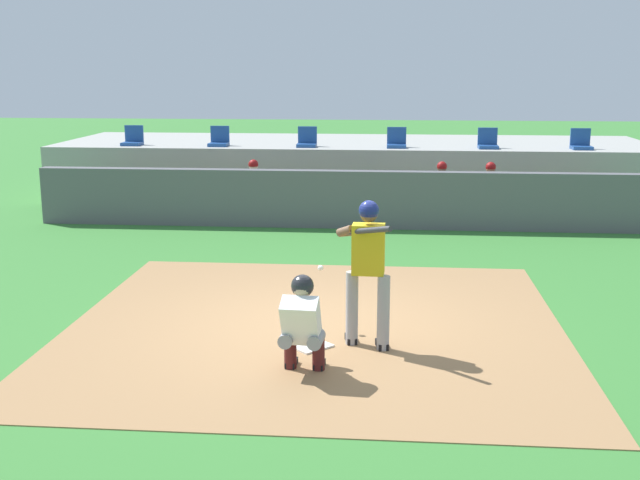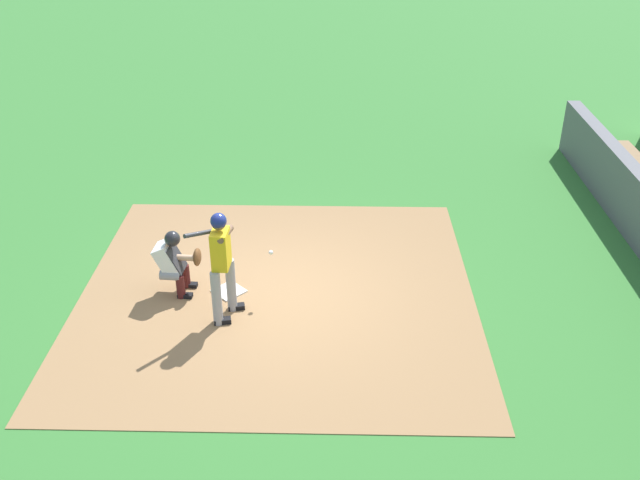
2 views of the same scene
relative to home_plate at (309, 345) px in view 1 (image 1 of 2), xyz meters
The scene contains 17 objects.
ground_plane 0.80m from the home_plate, 90.00° to the left, with size 80.00×80.00×0.00m, color #387A33.
dirt_infield 0.80m from the home_plate, 90.00° to the left, with size 6.40×6.40×0.01m, color #9E754C.
home_plate is the anchor object (origin of this frame).
batter_at_plate 1.23m from the home_plate, ahead, with size 0.68×0.77×1.80m.
catcher_crouched 1.01m from the home_plate, 89.46° to the right, with size 0.50×1.93×1.13m.
dugout_wall 7.32m from the home_plate, 90.00° to the left, with size 13.00×0.30×1.20m, color #59595E.
dugout_bench 8.30m from the home_plate, 90.00° to the left, with size 11.80×0.44×0.45m, color olive.
dugout_player_0 8.43m from the home_plate, 104.33° to the left, with size 0.49×0.70×1.30m.
dugout_player_1 8.43m from the home_plate, 75.80° to the left, with size 0.49×0.70×1.30m.
dugout_player_2 8.74m from the home_plate, 69.13° to the left, with size 0.49×0.70×1.30m.
stands_platform 11.72m from the home_plate, 90.00° to the left, with size 15.00×4.40×1.40m, color #9E9E99.
stadium_seat_0 11.63m from the home_plate, 118.02° to the left, with size 0.46×0.46×0.48m.
stadium_seat_1 10.79m from the home_plate, 107.71° to the left, with size 0.46×0.46×0.48m.
stadium_seat_2 10.35m from the home_plate, 96.08° to the left, with size 0.46×0.46×0.48m.
stadium_seat_3 10.35m from the home_plate, 83.92° to the left, with size 0.46×0.46×0.48m.
stadium_seat_4 10.79m from the home_plate, 72.29° to the left, with size 0.46×0.46×0.48m.
stadium_seat_5 11.63m from the home_plate, 61.98° to the left, with size 0.46×0.46×0.48m.
Camera 1 is at (0.93, -9.90, 3.34)m, focal length 44.71 mm.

